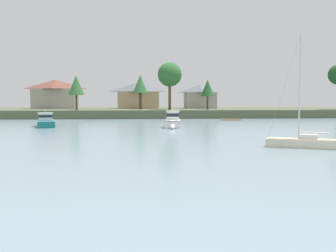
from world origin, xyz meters
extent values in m
cube|color=#4C563D|center=(0.00, 101.60, 0.93)|extent=(208.16, 47.94, 1.87)
cube|color=tan|center=(9.86, 69.34, 0.11)|extent=(3.91, 2.32, 0.52)
cube|color=brown|center=(9.86, 69.34, 0.37)|extent=(4.08, 2.48, 0.05)
cube|color=tan|center=(9.86, 69.34, 0.33)|extent=(0.37, 1.38, 0.03)
cube|color=white|center=(-3.76, 50.84, 0.25)|extent=(2.93, 7.23, 1.72)
cone|color=white|center=(-4.15, 47.35, 0.25)|extent=(2.14, 2.17, 1.93)
cube|color=black|center=(-3.76, 50.84, 1.08)|extent=(3.03, 7.38, 0.05)
cube|color=silver|center=(-3.82, 50.25, 1.74)|extent=(1.99, 2.71, 1.27)
cube|color=#19232D|center=(-3.82, 50.25, 1.87)|extent=(2.03, 2.76, 0.46)
cube|color=beige|center=(-3.82, 50.25, 2.41)|extent=(2.30, 3.04, 0.06)
cylinder|color=silver|center=(-3.82, 50.25, 3.05)|extent=(0.03, 0.03, 1.23)
cube|color=#196B70|center=(-22.76, 53.31, 0.22)|extent=(4.00, 6.83, 1.54)
cone|color=#196B70|center=(-23.61, 56.40, 0.22)|extent=(2.55, 2.30, 2.15)
cube|color=silver|center=(-22.76, 53.31, 0.97)|extent=(4.13, 6.98, 0.05)
cube|color=silver|center=(-22.91, 53.84, 1.52)|extent=(2.52, 2.99, 1.04)
cube|color=#19232D|center=(-22.91, 53.84, 1.62)|extent=(2.57, 3.05, 0.37)
cube|color=beige|center=(-22.91, 53.84, 2.06)|extent=(2.90, 3.36, 0.06)
cylinder|color=silver|center=(-22.91, 53.84, 2.56)|extent=(0.03, 0.03, 0.92)
cube|color=beige|center=(4.67, 25.35, 0.11)|extent=(6.16, 4.07, 1.20)
cube|color=#CCB78E|center=(4.67, 25.35, 0.73)|extent=(5.75, 3.74, 0.04)
cube|color=silver|center=(4.94, 25.22, 0.93)|extent=(1.64, 1.47, 0.37)
cylinder|color=silver|center=(4.23, 25.57, 5.03)|extent=(0.12, 0.12, 8.58)
cylinder|color=silver|center=(5.33, 25.03, 1.21)|extent=(2.24, 1.17, 0.10)
cylinder|color=silver|center=(5.33, 25.03, 1.26)|extent=(2.04, 1.10, 0.14)
cylinder|color=#999999|center=(3.13, 26.11, 5.01)|extent=(2.22, 1.10, 8.53)
cylinder|color=brown|center=(-1.18, 84.72, 5.40)|extent=(0.64, 0.64, 7.06)
sphere|color=#2D602D|center=(-1.18, 84.72, 10.22)|extent=(5.73, 5.73, 5.73)
cylinder|color=brown|center=(-8.09, 89.74, 5.17)|extent=(0.69, 0.69, 6.60)
cone|color=#336B38|center=(-8.09, 89.74, 8.21)|extent=(3.71, 3.71, 4.53)
cylinder|color=brown|center=(-22.88, 83.76, 4.69)|extent=(0.48, 0.48, 5.64)
cone|color=#2D602D|center=(-22.88, 83.76, 7.57)|extent=(3.67, 3.67, 4.49)
cylinder|color=brown|center=(8.18, 85.91, 4.51)|extent=(0.46, 0.46, 5.28)
cone|color=#235128|center=(8.18, 85.91, 7.12)|extent=(3.28, 3.28, 4.01)
cube|color=tan|center=(-8.56, 99.73, 4.19)|extent=(11.09, 6.09, 4.65)
pyramid|color=#565B66|center=(-8.56, 99.73, 7.75)|extent=(11.98, 6.58, 2.47)
cube|color=#9E998E|center=(9.06, 102.17, 4.13)|extent=(8.17, 8.82, 4.51)
pyramid|color=#565B66|center=(9.06, 102.17, 7.48)|extent=(8.82, 9.52, 2.20)
cube|color=#9E998E|center=(-30.74, 98.88, 4.52)|extent=(11.28, 7.45, 5.31)
pyramid|color=brown|center=(-30.74, 98.88, 8.42)|extent=(12.18, 8.05, 2.47)
camera|label=1|loc=(-9.19, -4.29, 3.81)|focal=40.08mm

